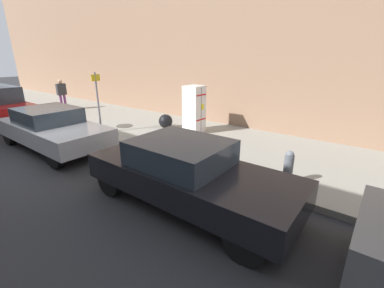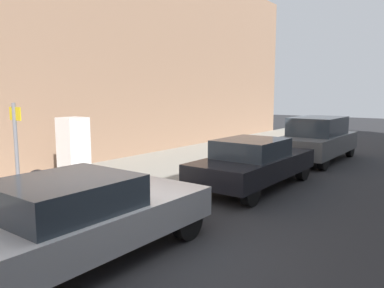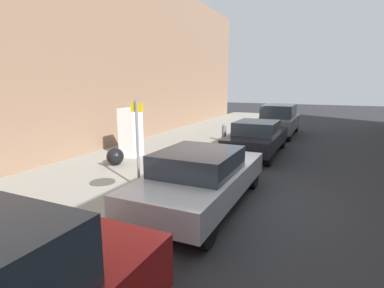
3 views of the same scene
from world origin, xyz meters
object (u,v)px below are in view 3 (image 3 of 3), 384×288
(discarded_refrigerator, at_px, (131,132))
(parked_sedan_dark, at_px, (257,137))
(fire_hydrant, at_px, (224,132))
(street_sign_post, at_px, (137,139))
(parked_sedan_silver, at_px, (201,177))
(parked_suv_gray, at_px, (278,120))
(trash_bag, at_px, (115,156))

(discarded_refrigerator, bearing_deg, parked_sedan_dark, 35.47)
(fire_hydrant, xyz_separation_m, parked_sedan_dark, (1.94, -1.49, 0.15))
(discarded_refrigerator, relative_size, fire_hydrant, 2.21)
(street_sign_post, relative_size, parked_sedan_silver, 0.50)
(discarded_refrigerator, xyz_separation_m, parked_sedan_silver, (4.15, -2.95, -0.35))
(parked_sedan_silver, height_order, parked_sedan_dark, parked_sedan_dark)
(discarded_refrigerator, distance_m, parked_sedan_dark, 5.11)
(fire_hydrant, bearing_deg, street_sign_post, -89.06)
(parked_sedan_silver, distance_m, parked_suv_gray, 11.28)
(parked_sedan_dark, bearing_deg, parked_suv_gray, 90.00)
(parked_sedan_dark, bearing_deg, fire_hydrant, 142.50)
(street_sign_post, distance_m, parked_sedan_silver, 1.97)
(parked_sedan_silver, bearing_deg, discarded_refrigerator, 144.58)
(fire_hydrant, xyz_separation_m, trash_bag, (-1.94, -5.75, -0.13))
(fire_hydrant, distance_m, parked_suv_gray, 4.34)
(discarded_refrigerator, relative_size, parked_sedan_dark, 0.40)
(street_sign_post, bearing_deg, parked_sedan_silver, -2.22)
(parked_sedan_silver, xyz_separation_m, parked_suv_gray, (0.00, 11.28, 0.17))
(discarded_refrigerator, height_order, parked_suv_gray, discarded_refrigerator)
(street_sign_post, relative_size, parked_suv_gray, 0.50)
(parked_suv_gray, bearing_deg, street_sign_post, -99.21)
(trash_bag, xyz_separation_m, parked_suv_gray, (3.88, 9.62, 0.44))
(fire_hydrant, height_order, parked_sedan_silver, parked_sedan_silver)
(trash_bag, relative_size, parked_sedan_silver, 0.13)
(street_sign_post, bearing_deg, parked_suv_gray, 80.79)
(parked_suv_gray, bearing_deg, discarded_refrigerator, -116.52)
(street_sign_post, relative_size, trash_bag, 3.99)
(trash_bag, xyz_separation_m, parked_sedan_silver, (3.88, -1.65, 0.27))
(discarded_refrigerator, height_order, trash_bag, discarded_refrigerator)
(street_sign_post, xyz_separation_m, parked_suv_gray, (1.82, 11.21, -0.58))
(discarded_refrigerator, distance_m, parked_sedan_silver, 5.11)
(street_sign_post, xyz_separation_m, trash_bag, (-2.06, 1.58, -1.02))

